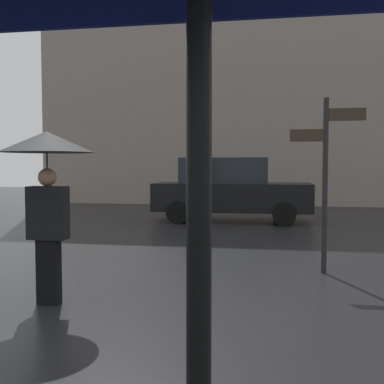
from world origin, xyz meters
TOP-DOWN VIEW (x-y plane):
  - pedestrian_with_umbrella at (-1.73, 2.32)m, footprint 1.06×1.06m
  - parked_car_left at (-0.37, 10.76)m, footprint 4.46×1.91m
  - street_signpost at (1.59, 4.46)m, footprint 1.08×0.08m
  - building_block at (0.00, 17.38)m, footprint 18.05×2.32m

SIDE VIEW (x-z plane):
  - parked_car_left at x=-0.37m, z-range 0.02..1.85m
  - street_signpost at x=1.59m, z-range 0.29..2.89m
  - pedestrian_with_umbrella at x=-1.73m, z-range 0.62..2.62m
  - building_block at x=0.00m, z-range 0.00..12.28m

